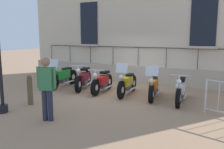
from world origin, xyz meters
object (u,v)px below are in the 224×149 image
at_px(motorcycle_orange, 154,87).
at_px(motorcycle_green, 63,77).
at_px(motorcycle_red, 102,82).
at_px(motorcycle_yellow, 127,84).
at_px(motorcycle_white, 180,91).
at_px(bollard, 30,90).
at_px(pedestrian_standing, 47,85).
at_px(motorcycle_maroon, 83,79).

bearing_deg(motorcycle_orange, motorcycle_green, -89.71).
relative_size(motorcycle_red, motorcycle_yellow, 0.95).
bearing_deg(motorcycle_red, motorcycle_white, 90.15).
distance_m(motorcycle_yellow, bollard, 3.64).
relative_size(motorcycle_orange, motorcycle_white, 0.92).
bearing_deg(motorcycle_yellow, bollard, -39.78).
relative_size(motorcycle_green, pedestrian_standing, 1.27).
height_order(motorcycle_red, motorcycle_yellow, motorcycle_yellow).
height_order(motorcycle_maroon, motorcycle_orange, motorcycle_orange).
distance_m(motorcycle_green, motorcycle_white, 5.29).
bearing_deg(motorcycle_white, motorcycle_yellow, -92.66).
bearing_deg(motorcycle_yellow, motorcycle_maroon, -91.04).
distance_m(motorcycle_orange, motorcycle_white, 1.00).
distance_m(motorcycle_red, motorcycle_yellow, 1.09).
bearing_deg(bollard, pedestrian_standing, 61.09).
bearing_deg(motorcycle_maroon, motorcycle_white, 88.16).
xyz_separation_m(motorcycle_red, bollard, (2.69, -1.24, 0.09)).
relative_size(motorcycle_red, bollard, 1.95).
bearing_deg(motorcycle_green, pedestrian_standing, 34.39).
height_order(motorcycle_red, bollard, same).
relative_size(bollard, pedestrian_standing, 0.58).
bearing_deg(motorcycle_red, bollard, -24.75).
bearing_deg(motorcycle_red, motorcycle_maroon, -97.91).
distance_m(motorcycle_green, bollard, 2.89).
distance_m(motorcycle_green, motorcycle_orange, 4.29).
bearing_deg(motorcycle_white, motorcycle_red, -89.85).
xyz_separation_m(motorcycle_red, motorcycle_yellow, (-0.11, 1.09, 0.02)).
distance_m(motorcycle_green, motorcycle_maroon, 1.08).
bearing_deg(pedestrian_standing, bollard, -118.91).
height_order(motorcycle_green, bollard, motorcycle_green).
bearing_deg(motorcycle_green, bollard, 17.66).
bearing_deg(motorcycle_green, motorcycle_maroon, 94.22).
height_order(motorcycle_yellow, bollard, motorcycle_yellow).
distance_m(motorcycle_green, pedestrian_standing, 4.45).
distance_m(motorcycle_yellow, motorcycle_orange, 1.09).
relative_size(motorcycle_red, motorcycle_white, 0.94).
height_order(motorcycle_red, pedestrian_standing, pedestrian_standing).
xyz_separation_m(motorcycle_red, motorcycle_orange, (-0.09, 2.18, -0.00)).
bearing_deg(bollard, motorcycle_green, -162.34).
height_order(motorcycle_green, motorcycle_white, motorcycle_green).
bearing_deg(motorcycle_maroon, motorcycle_orange, 88.97).
xyz_separation_m(motorcycle_green, bollard, (2.75, 0.88, 0.05)).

